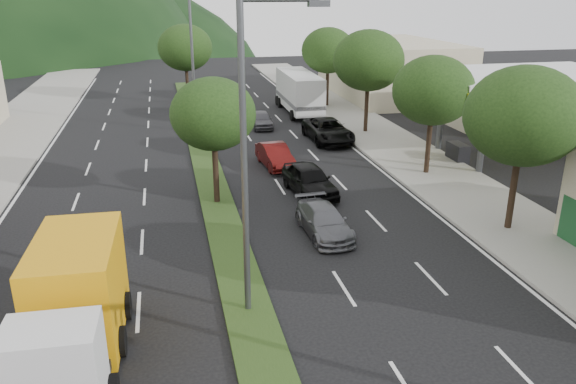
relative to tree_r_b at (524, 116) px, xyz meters
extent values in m
cube|color=gray|center=(0.50, 13.00, -4.96)|extent=(5.00, 90.00, 0.15)
cube|color=#223914|center=(-12.00, 16.00, -4.98)|extent=(1.60, 56.00, 0.12)
cube|color=silver|center=(7.00, 10.00, -0.04)|extent=(12.00, 8.00, 0.50)
cube|color=yellow|center=(7.00, 10.00, -0.39)|extent=(12.20, 8.20, 0.50)
cylinder|color=#47494C|center=(3.00, 7.50, -2.74)|extent=(0.36, 0.36, 4.60)
cylinder|color=#47494C|center=(3.00, 12.50, -2.74)|extent=(0.36, 0.36, 4.60)
cylinder|color=#47494C|center=(11.00, 12.50, -2.74)|extent=(0.36, 0.36, 4.60)
cube|color=black|center=(3.00, 10.00, -4.49)|extent=(0.80, 1.60, 1.10)
cube|color=black|center=(11.00, 10.00, -4.49)|extent=(0.80, 1.60, 1.10)
cube|color=beige|center=(7.50, 32.00, -2.44)|extent=(10.00, 16.00, 5.20)
cylinder|color=black|center=(0.00, 0.00, -2.98)|extent=(0.28, 0.28, 3.81)
ellipsoid|color=black|center=(0.00, 0.00, 0.01)|extent=(4.80, 4.80, 4.08)
cylinder|color=black|center=(0.00, 8.00, -3.09)|extent=(0.28, 0.28, 3.58)
ellipsoid|color=black|center=(0.00, 8.00, -0.28)|extent=(4.40, 4.40, 3.74)
cylinder|color=black|center=(0.00, 18.00, -2.93)|extent=(0.28, 0.28, 3.92)
ellipsoid|color=black|center=(0.00, 18.00, 0.15)|extent=(5.00, 5.00, 4.25)
cylinder|color=black|center=(0.00, 28.00, -3.04)|extent=(0.28, 0.28, 3.70)
ellipsoid|color=black|center=(0.00, 28.00, -0.13)|extent=(4.60, 4.60, 3.91)
cylinder|color=black|center=(-12.00, 6.00, -3.24)|extent=(0.28, 0.28, 3.36)
ellipsoid|color=black|center=(-12.00, 6.00, -0.60)|extent=(4.00, 4.00, 3.40)
cylinder|color=black|center=(-12.00, 32.00, -3.01)|extent=(0.28, 0.28, 3.81)
ellipsoid|color=black|center=(-12.00, 32.00, -0.02)|extent=(4.80, 4.80, 4.08)
cylinder|color=#47494C|center=(-12.00, -4.00, -0.04)|extent=(0.20, 0.20, 10.00)
cylinder|color=#47494C|center=(-10.90, -4.00, 4.56)|extent=(2.20, 0.12, 0.12)
cube|color=#47494C|center=(-9.80, -4.00, 4.46)|extent=(0.60, 0.25, 0.18)
cylinder|color=#47494C|center=(-12.00, 21.00, -0.04)|extent=(0.20, 0.20, 10.00)
imported|color=black|center=(-7.25, 6.33, -4.27)|extent=(2.35, 4.68, 1.53)
imported|color=#535459|center=(-7.92, 1.33, -4.43)|extent=(1.89, 4.25, 1.21)
imported|color=#4E0E0D|center=(-8.04, 11.33, -4.37)|extent=(1.79, 4.18, 1.34)
imported|color=black|center=(-3.33, 16.33, -4.28)|extent=(2.66, 5.54, 1.52)
imported|color=#47464B|center=(-7.10, 21.33, -4.42)|extent=(1.58, 3.67, 1.24)
cube|color=silver|center=(-17.11, -8.05, -3.46)|extent=(2.20, 1.65, 2.26)
cube|color=orange|center=(-16.99, -4.41, -3.36)|extent=(2.40, 4.21, 3.05)
cube|color=black|center=(-17.02, -5.19, -4.59)|extent=(2.16, 5.77, 0.30)
cylinder|color=black|center=(-15.90, -5.53, -4.59)|extent=(0.32, 0.90, 0.89)
cylinder|color=black|center=(-18.16, -5.45, -4.59)|extent=(0.32, 0.90, 0.89)
cylinder|color=black|center=(-15.83, -3.58, -4.59)|extent=(0.32, 0.90, 0.89)
cylinder|color=black|center=(-18.09, -3.50, -4.59)|extent=(0.32, 0.90, 0.89)
cube|color=silver|center=(-3.00, 26.16, -3.18)|extent=(2.55, 8.63, 2.86)
cube|color=#5A5A5E|center=(-3.00, 26.16, -3.89)|extent=(2.61, 8.63, 0.33)
cylinder|color=black|center=(-4.13, 29.62, -4.61)|extent=(0.35, 0.86, 0.86)
cylinder|color=black|center=(-1.74, 29.57, -4.61)|extent=(0.35, 0.86, 0.86)
cylinder|color=black|center=(-4.15, 28.59, -4.61)|extent=(0.35, 0.86, 0.86)
cylinder|color=black|center=(-1.76, 28.54, -4.61)|extent=(0.35, 0.86, 0.86)
cylinder|color=black|center=(-4.25, 23.10, -4.61)|extent=(0.35, 0.86, 0.86)
cylinder|color=black|center=(-1.87, 23.05, -4.61)|extent=(0.35, 0.86, 0.86)
camera|label=1|loc=(-14.18, -19.77, 4.83)|focal=35.00mm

